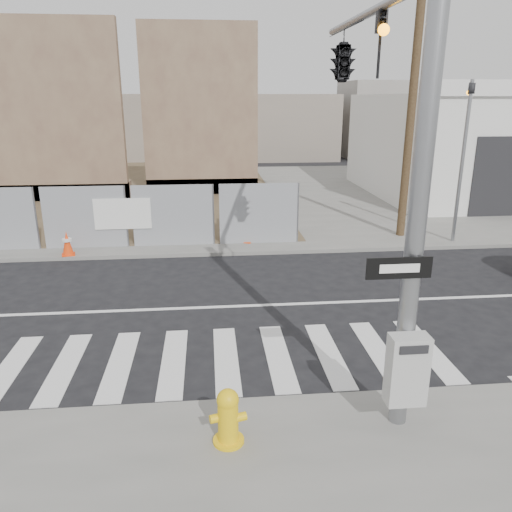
{
  "coord_description": "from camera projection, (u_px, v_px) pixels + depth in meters",
  "views": [
    {
      "loc": [
        -0.26,
        -11.01,
        4.79
      ],
      "look_at": [
        0.77,
        -0.45,
        1.4
      ],
      "focal_mm": 35.0,
      "sensor_mm": 36.0,
      "label": 1
    }
  ],
  "objects": [
    {
      "name": "ground",
      "position": [
        222.0,
        307.0,
        11.92
      ],
      "size": [
        100.0,
        100.0,
        0.0
      ],
      "primitive_type": "plane",
      "color": "black",
      "rests_on": "ground"
    },
    {
      "name": "sidewalk_far",
      "position": [
        213.0,
        195.0,
        25.17
      ],
      "size": [
        50.0,
        20.0,
        0.12
      ],
      "primitive_type": "cube",
      "color": "slate",
      "rests_on": "ground"
    },
    {
      "name": "signal_pole",
      "position": [
        362.0,
        98.0,
        8.76
      ],
      "size": [
        0.96,
        5.87,
        7.0
      ],
      "color": "gray",
      "rests_on": "sidewalk_near"
    },
    {
      "name": "far_signal_pole",
      "position": [
        465.0,
        140.0,
        15.96
      ],
      "size": [
        0.16,
        0.2,
        5.6
      ],
      "color": "gray",
      "rests_on": "sidewalk_far"
    },
    {
      "name": "concrete_wall_left",
      "position": [
        57.0,
        130.0,
        22.65
      ],
      "size": [
        6.0,
        1.3,
        8.0
      ],
      "color": "brown",
      "rests_on": "sidewalk_far"
    },
    {
      "name": "concrete_wall_right",
      "position": [
        201.0,
        127.0,
        24.2
      ],
      "size": [
        5.5,
        1.3,
        8.0
      ],
      "color": "brown",
      "rests_on": "sidewalk_far"
    },
    {
      "name": "auto_shop",
      "position": [
        495.0,
        145.0,
        24.74
      ],
      "size": [
        12.0,
        10.2,
        5.95
      ],
      "color": "silver",
      "rests_on": "sidewalk_far"
    },
    {
      "name": "utility_pole_right",
      "position": [
        414.0,
        84.0,
        16.15
      ],
      "size": [
        1.6,
        0.28,
        10.0
      ],
      "color": "#4F3E25",
      "rests_on": "sidewalk_far"
    },
    {
      "name": "fire_hydrant",
      "position": [
        228.0,
        417.0,
        6.95
      ],
      "size": [
        0.54,
        0.54,
        0.84
      ],
      "rotation": [
        0.0,
        0.0,
        0.26
      ],
      "color": "yellow",
      "rests_on": "sidewalk_near"
    },
    {
      "name": "traffic_cone_c",
      "position": [
        67.0,
        244.0,
        15.35
      ],
      "size": [
        0.47,
        0.47,
        0.75
      ],
      "rotation": [
        0.0,
        0.0,
        0.25
      ],
      "color": "#F63D0C",
      "rests_on": "sidewalk_far"
    },
    {
      "name": "traffic_cone_d",
      "position": [
        246.0,
        231.0,
        16.74
      ],
      "size": [
        0.51,
        0.51,
        0.76
      ],
      "rotation": [
        0.0,
        0.0,
        -0.36
      ],
      "color": "#EF420C",
      "rests_on": "sidewalk_far"
    }
  ]
}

